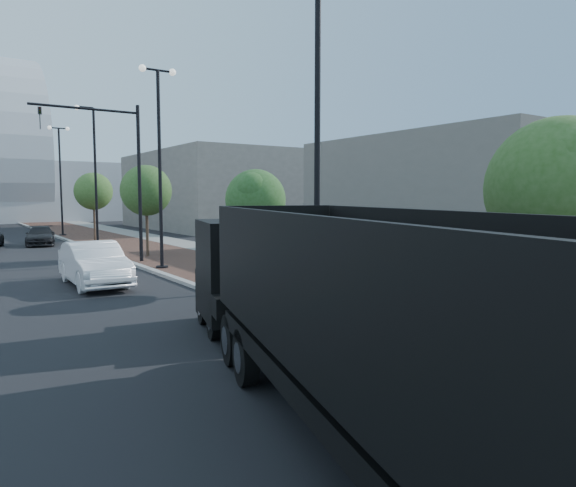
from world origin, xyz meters
TOP-DOWN VIEW (x-y plane):
  - sidewalk at (3.50, 40.00)m, footprint 7.00×140.00m
  - concrete_strip at (6.20, 40.00)m, footprint 2.40×140.00m
  - curb at (0.00, 40.00)m, footprint 0.30×140.00m
  - dump_truck at (-2.23, 7.14)m, footprint 5.84×13.46m
  - white_sedan at (-3.03, 19.48)m, footprint 1.83×5.13m
  - dark_car_far at (-2.16, 38.74)m, footprint 2.58×4.78m
  - pedestrian at (4.81, 25.25)m, footprint 0.62×0.45m
  - streetlight_1 at (0.49, 10.00)m, footprint 1.44×0.56m
  - streetlight_2 at (0.60, 22.00)m, footprint 1.72×0.56m
  - streetlight_3 at (0.49, 34.00)m, footprint 1.44×0.56m
  - streetlight_4 at (0.60, 46.00)m, footprint 1.72×0.56m
  - traffic_mast at (-0.30, 25.00)m, footprint 5.09×0.20m
  - tree_0 at (1.65, 4.02)m, footprint 2.61×2.60m
  - tree_1 at (1.65, 15.02)m, footprint 2.26×2.18m
  - tree_2 at (1.65, 27.02)m, footprint 2.80×2.80m
  - tree_3 at (1.65, 39.02)m, footprint 2.78×2.78m
  - commercial_block_ne at (16.00, 50.00)m, footprint 12.00×22.00m
  - commercial_block_e at (18.00, 20.00)m, footprint 10.00×16.00m
  - utility_cover_1 at (2.40, 8.00)m, footprint 0.50×0.50m
  - utility_cover_2 at (2.40, 19.00)m, footprint 0.50×0.50m

SIDE VIEW (x-z plane):
  - sidewalk at x=3.50m, z-range 0.00..0.12m
  - concrete_strip at x=6.20m, z-range 0.00..0.13m
  - curb at x=0.00m, z-range 0.00..0.14m
  - utility_cover_1 at x=2.40m, z-range 0.12..0.14m
  - utility_cover_2 at x=2.40m, z-range 0.12..0.14m
  - dark_car_far at x=-2.16m, z-range 0.00..1.32m
  - pedestrian at x=4.81m, z-range 0.00..1.58m
  - white_sedan at x=-3.03m, z-range 0.00..1.69m
  - dump_truck at x=-2.23m, z-range -0.26..3.00m
  - tree_1 at x=1.65m, z-range 1.10..5.52m
  - commercial_block_e at x=18.00m, z-range 0.00..7.00m
  - tree_0 at x=1.65m, z-range 1.14..6.04m
  - tree_2 at x=1.65m, z-range 1.17..6.33m
  - tree_3 at x=1.65m, z-range 1.20..6.40m
  - commercial_block_ne at x=16.00m, z-range 0.00..8.00m
  - streetlight_1 at x=0.49m, z-range -0.26..8.95m
  - streetlight_3 at x=0.49m, z-range -0.26..8.95m
  - streetlight_2 at x=0.60m, z-range 0.18..9.46m
  - streetlight_4 at x=0.60m, z-range 0.18..9.46m
  - traffic_mast at x=-0.30m, z-range 0.98..8.98m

